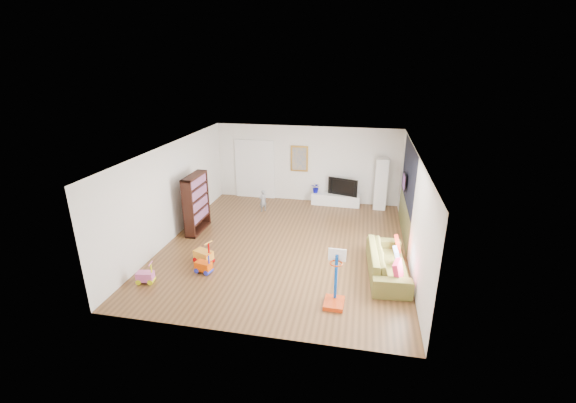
% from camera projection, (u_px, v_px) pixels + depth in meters
% --- Properties ---
extents(floor, '(6.50, 7.50, 0.00)m').
position_uv_depth(floor, '(285.00, 245.00, 10.66)').
color(floor, brown).
rests_on(floor, ground).
extents(ceiling, '(6.50, 7.50, 0.00)m').
position_uv_depth(ceiling, '(285.00, 149.00, 9.72)').
color(ceiling, white).
rests_on(ceiling, ground).
extents(wall_back, '(6.50, 0.00, 2.70)m').
position_uv_depth(wall_back, '(306.00, 164.00, 13.64)').
color(wall_back, silver).
rests_on(wall_back, ground).
extents(wall_front, '(6.50, 0.00, 2.70)m').
position_uv_depth(wall_front, '(242.00, 271.00, 6.74)').
color(wall_front, silver).
rests_on(wall_front, ground).
extents(wall_left, '(0.00, 7.50, 2.70)m').
position_uv_depth(wall_left, '(172.00, 192.00, 10.79)').
color(wall_left, silver).
rests_on(wall_left, ground).
extents(wall_right, '(0.00, 7.50, 2.70)m').
position_uv_depth(wall_right, '(412.00, 208.00, 9.59)').
color(wall_right, silver).
rests_on(wall_right, ground).
extents(navy_accent, '(0.01, 3.20, 1.70)m').
position_uv_depth(navy_accent, '(409.00, 174.00, 10.71)').
color(navy_accent, black).
rests_on(navy_accent, wall_right).
extents(olive_wainscot, '(0.01, 3.20, 1.00)m').
position_uv_depth(olive_wainscot, '(404.00, 218.00, 11.18)').
color(olive_wainscot, brown).
rests_on(olive_wainscot, wall_right).
extents(doorway, '(1.45, 0.06, 2.10)m').
position_uv_depth(doorway, '(255.00, 170.00, 14.06)').
color(doorway, white).
rests_on(doorway, ground).
extents(painting_back, '(0.62, 0.06, 0.92)m').
position_uv_depth(painting_back, '(299.00, 159.00, 13.58)').
color(painting_back, gold).
rests_on(painting_back, wall_back).
extents(artwork_right, '(0.04, 0.56, 0.46)m').
position_uv_depth(artwork_right, '(405.00, 182.00, 11.01)').
color(artwork_right, '#7F3F8C').
rests_on(artwork_right, wall_right).
extents(media_console, '(1.70, 0.48, 0.39)m').
position_uv_depth(media_console, '(336.00, 200.00, 13.57)').
color(media_console, white).
rests_on(media_console, ground).
extents(tall_cabinet, '(0.42, 0.42, 1.76)m').
position_uv_depth(tall_cabinet, '(381.00, 184.00, 13.02)').
color(tall_cabinet, white).
rests_on(tall_cabinet, ground).
extents(bookshelf, '(0.31, 1.19, 1.73)m').
position_uv_depth(bookshelf, '(196.00, 203.00, 11.29)').
color(bookshelf, black).
rests_on(bookshelf, ground).
extents(sofa, '(1.01, 2.26, 0.64)m').
position_uv_depth(sofa, '(388.00, 262.00, 9.11)').
color(sofa, brown).
rests_on(sofa, ground).
extents(basketball_hoop, '(0.44, 0.53, 1.23)m').
position_uv_depth(basketball_hoop, '(335.00, 280.00, 7.85)').
color(basketball_hoop, '#BD340C').
rests_on(basketball_hoop, ground).
extents(ride_on_yellow, '(0.54, 0.44, 0.63)m').
position_uv_depth(ride_on_yellow, '(203.00, 252.00, 9.63)').
color(ride_on_yellow, orange).
rests_on(ride_on_yellow, ground).
extents(ride_on_orange, '(0.43, 0.32, 0.52)m').
position_uv_depth(ride_on_orange, '(203.00, 263.00, 9.21)').
color(ride_on_orange, '#DF4803').
rests_on(ride_on_orange, ground).
extents(ride_on_pink, '(0.41, 0.29, 0.50)m').
position_uv_depth(ride_on_pink, '(145.00, 273.00, 8.79)').
color(ride_on_pink, '#D95DA7').
rests_on(ride_on_pink, ground).
extents(child, '(0.32, 0.32, 0.75)m').
position_uv_depth(child, '(263.00, 201.00, 12.94)').
color(child, gray).
rests_on(child, ground).
extents(tv, '(1.05, 0.44, 0.61)m').
position_uv_depth(tv, '(344.00, 186.00, 13.39)').
color(tv, black).
rests_on(tv, media_console).
extents(vase_plant, '(0.40, 0.37, 0.37)m').
position_uv_depth(vase_plant, '(316.00, 188.00, 13.61)').
color(vase_plant, '#090997').
rests_on(vase_plant, media_console).
extents(pillow_left, '(0.22, 0.43, 0.42)m').
position_uv_depth(pillow_left, '(398.00, 270.00, 8.40)').
color(pillow_left, '#D32551').
rests_on(pillow_left, sofa).
extents(pillow_center, '(0.12, 0.38, 0.38)m').
position_uv_depth(pillow_center, '(397.00, 256.00, 9.00)').
color(pillow_center, silver).
rests_on(pillow_center, sofa).
extents(pillow_right, '(0.10, 0.36, 0.36)m').
position_uv_depth(pillow_right, '(398.00, 244.00, 9.61)').
color(pillow_right, red).
rests_on(pillow_right, sofa).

